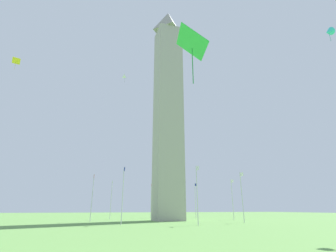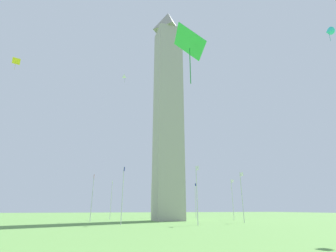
{
  "view_description": "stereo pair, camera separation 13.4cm",
  "coord_description": "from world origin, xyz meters",
  "views": [
    {
      "loc": [
        52.72,
        -16.17,
        2.36
      ],
      "look_at": [
        0.0,
        0.0,
        20.82
      ],
      "focal_mm": 26.51,
      "sensor_mm": 36.0,
      "label": 1
    },
    {
      "loc": [
        52.76,
        -16.04,
        2.36
      ],
      "look_at": [
        0.0,
        0.0,
        20.82
      ],
      "focal_mm": 26.51,
      "sensor_mm": 36.0,
      "label": 2
    }
  ],
  "objects": [
    {
      "name": "flagpole_e",
      "position": [
        0.05,
        15.6,
        4.9
      ],
      "size": [
        1.12,
        0.14,
        9.01
      ],
      "color": "silver",
      "rests_on": "ground"
    },
    {
      "name": "flagpole_w",
      "position": [
        0.05,
        -15.6,
        4.9
      ],
      "size": [
        1.12,
        0.14,
        9.01
      ],
      "color": "silver",
      "rests_on": "ground"
    },
    {
      "name": "flagpole_ne",
      "position": [
        11.08,
        11.03,
        4.9
      ],
      "size": [
        1.12,
        0.14,
        9.01
      ],
      "color": "silver",
      "rests_on": "ground"
    },
    {
      "name": "kite_green_diamond",
      "position": [
        43.92,
        -12.33,
        9.53
      ],
      "size": [
        1.7,
        1.48,
        2.56
      ],
      "color": "green"
    },
    {
      "name": "flagpole_sw",
      "position": [
        -10.98,
        -11.03,
        4.9
      ],
      "size": [
        1.12,
        0.14,
        9.01
      ],
      "color": "silver",
      "rests_on": "ground"
    },
    {
      "name": "flagpole_nw",
      "position": [
        11.08,
        -11.03,
        4.9
      ],
      "size": [
        1.12,
        0.14,
        9.01
      ],
      "color": "silver",
      "rests_on": "ground"
    },
    {
      "name": "flagpole_n",
      "position": [
        15.65,
        0.0,
        4.9
      ],
      "size": [
        1.12,
        0.14,
        9.01
      ],
      "color": "silver",
      "rests_on": "ground"
    },
    {
      "name": "ground_plane",
      "position": [
        0.0,
        0.0,
        0.0
      ],
      "size": [
        260.0,
        260.0,
        0.0
      ],
      "primitive_type": "plane",
      "color": "#609347"
    },
    {
      "name": "kite_cyan_delta",
      "position": [
        32.31,
        13.17,
        25.4
      ],
      "size": [
        1.23,
        1.47,
        2.21
      ],
      "color": "#33C6D1"
    },
    {
      "name": "kite_yellow_diamond",
      "position": [
        6.05,
        -31.61,
        28.61
      ],
      "size": [
        1.42,
        1.55,
        2.19
      ],
      "color": "yellow"
    },
    {
      "name": "flagpole_se",
      "position": [
        -10.98,
        11.03,
        4.9
      ],
      "size": [
        1.12,
        0.14,
        9.01
      ],
      "color": "silver",
      "rests_on": "ground"
    },
    {
      "name": "kite_white_delta",
      "position": [
        4.84,
        -11.22,
        29.33
      ],
      "size": [
        1.22,
        1.35,
        1.94
      ],
      "color": "white"
    },
    {
      "name": "flagpole_s",
      "position": [
        -15.55,
        0.0,
        4.9
      ],
      "size": [
        1.12,
        0.14,
        9.01
      ],
      "color": "silver",
      "rests_on": "ground"
    },
    {
      "name": "obelisk_monument",
      "position": [
        0.0,
        0.0,
        26.93
      ],
      "size": [
        5.92,
        5.92,
        53.85
      ],
      "color": "#A8A399",
      "rests_on": "ground"
    }
  ]
}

